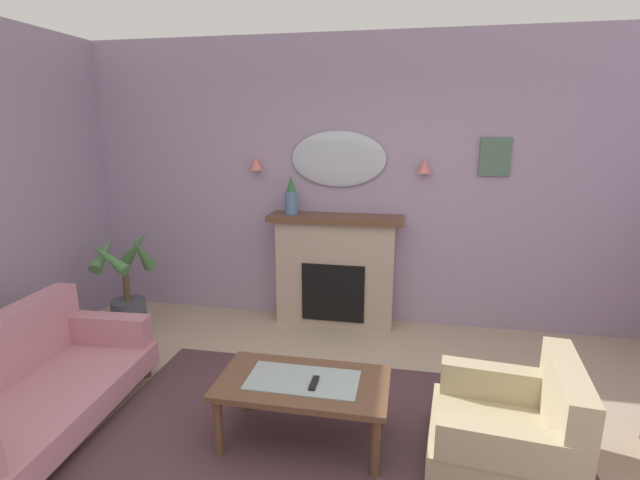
# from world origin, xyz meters

# --- Properties ---
(wall_back) EXTENTS (6.92, 0.10, 2.91)m
(wall_back) POSITION_xyz_m (0.00, 2.50, 1.46)
(wall_back) COLOR #9E8CA8
(wall_back) RESTS_ON ground
(patterned_rug) EXTENTS (3.20, 2.40, 0.01)m
(patterned_rug) POSITION_xyz_m (0.00, 0.20, 0.01)
(patterned_rug) COLOR #4C3338
(patterned_rug) RESTS_ON ground
(fireplace) EXTENTS (1.36, 0.36, 1.16)m
(fireplace) POSITION_xyz_m (-0.30, 2.28, 0.57)
(fireplace) COLOR tan
(fireplace) RESTS_ON ground
(mantel_vase_left) EXTENTS (0.13, 0.13, 0.39)m
(mantel_vase_left) POSITION_xyz_m (-0.75, 2.25, 1.33)
(mantel_vase_left) COLOR #4C7093
(mantel_vase_left) RESTS_ON fireplace
(wall_mirror) EXTENTS (0.96, 0.06, 0.56)m
(wall_mirror) POSITION_xyz_m (-0.30, 2.42, 1.71)
(wall_mirror) COLOR #B2BCC6
(wall_sconce_left) EXTENTS (0.14, 0.14, 0.14)m
(wall_sconce_left) POSITION_xyz_m (-1.15, 2.37, 1.66)
(wall_sconce_left) COLOR #D17066
(wall_sconce_right) EXTENTS (0.14, 0.14, 0.14)m
(wall_sconce_right) POSITION_xyz_m (0.55, 2.37, 1.66)
(wall_sconce_right) COLOR #D17066
(framed_picture) EXTENTS (0.28, 0.03, 0.36)m
(framed_picture) POSITION_xyz_m (1.20, 2.43, 1.75)
(framed_picture) COLOR #4C6B56
(coffee_table) EXTENTS (1.10, 0.60, 0.45)m
(coffee_table) POSITION_xyz_m (-0.19, 0.36, 0.38)
(coffee_table) COLOR brown
(coffee_table) RESTS_ON ground
(tv_remote) EXTENTS (0.04, 0.16, 0.02)m
(tv_remote) POSITION_xyz_m (-0.11, 0.32, 0.45)
(tv_remote) COLOR black
(tv_remote) RESTS_ON coffee_table
(floral_couch) EXTENTS (0.96, 1.76, 0.76)m
(floral_couch) POSITION_xyz_m (-2.07, 0.11, 0.32)
(floral_couch) COLOR #B77A84
(floral_couch) RESTS_ON ground
(armchair_in_corner) EXTENTS (0.90, 0.89, 0.71)m
(armchair_in_corner) POSITION_xyz_m (1.11, 0.36, 0.31)
(armchair_in_corner) COLOR tan
(armchair_in_corner) RESTS_ON ground
(potted_plant_corner_palm) EXTENTS (0.57, 0.57, 1.03)m
(potted_plant_corner_palm) POSITION_xyz_m (-2.36, 1.75, 0.46)
(potted_plant_corner_palm) COLOR #474C56
(potted_plant_corner_palm) RESTS_ON ground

